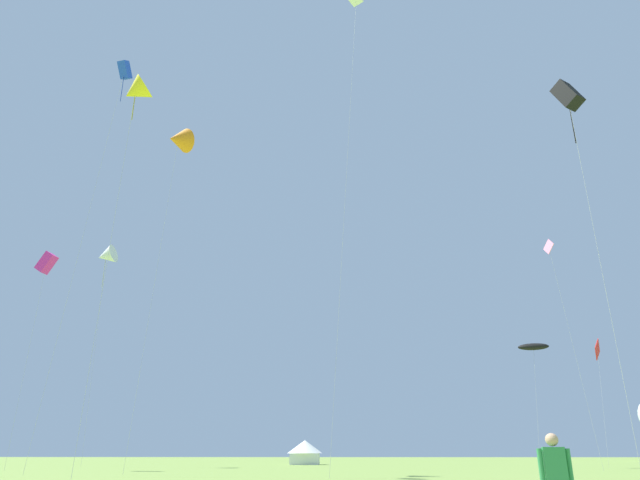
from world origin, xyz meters
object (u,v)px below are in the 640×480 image
(kite_white_delta, at_px, (106,256))
(kite_black_box, at_px, (568,96))
(kite_orange_delta, at_px, (178,140))
(kite_magenta_box, at_px, (47,263))
(kite_pink_diamond, at_px, (550,254))
(kite_yellow_delta, at_px, (136,91))
(kite_black_parafoil, at_px, (533,347))
(kite_red_diamond, at_px, (597,350))
(festival_tent_right, at_px, (305,451))
(kite_blue_box, at_px, (124,72))

(kite_white_delta, height_order, kite_black_box, kite_white_delta)
(kite_orange_delta, xyz_separation_m, kite_magenta_box, (-14.49, 8.12, -8.48))
(kite_pink_diamond, distance_m, kite_yellow_delta, 39.28)
(kite_white_delta, relative_size, kite_black_parafoil, 2.01)
(kite_white_delta, relative_size, kite_red_diamond, 1.86)
(kite_pink_diamond, distance_m, kite_magenta_box, 48.20)
(kite_red_diamond, bearing_deg, kite_magenta_box, -166.52)
(kite_black_box, relative_size, kite_red_diamond, 1.51)
(kite_red_diamond, bearing_deg, festival_tent_right, 160.89)
(kite_white_delta, distance_m, kite_yellow_delta, 37.89)
(kite_white_delta, xyz_separation_m, kite_blue_box, (9.75, -22.95, 8.81))
(kite_yellow_delta, bearing_deg, festival_tent_right, 81.52)
(festival_tent_right, bearing_deg, kite_magenta_box, -133.05)
(kite_pink_diamond, relative_size, kite_red_diamond, 1.53)
(kite_red_diamond, relative_size, kite_black_parafoil, 1.08)
(kite_orange_delta, height_order, kite_black_parafoil, kite_orange_delta)
(kite_orange_delta, bearing_deg, kite_pink_diamond, 14.19)
(kite_orange_delta, xyz_separation_m, kite_black_parafoil, (34.11, 18.24, -15.23))
(kite_white_delta, relative_size, kite_blue_box, 0.75)
(kite_black_parafoil, xyz_separation_m, kite_magenta_box, (-48.60, -10.12, 6.75))
(kite_black_parafoil, bearing_deg, kite_black_box, -102.39)
(kite_black_box, distance_m, kite_black_parafoil, 36.65)
(kite_pink_diamond, relative_size, festival_tent_right, 4.61)
(kite_magenta_box, bearing_deg, kite_red_diamond, 13.48)
(kite_magenta_box, bearing_deg, kite_black_box, -31.40)
(kite_pink_diamond, xyz_separation_m, kite_orange_delta, (-33.70, -8.52, 8.20))
(kite_pink_diamond, bearing_deg, kite_yellow_delta, -144.42)
(kite_blue_box, distance_m, kite_red_diamond, 56.35)
(kite_red_diamond, xyz_separation_m, kite_orange_delta, (-42.15, -21.70, 15.07))
(kite_blue_box, bearing_deg, festival_tent_right, 69.78)
(kite_pink_diamond, relative_size, kite_black_box, 1.02)
(kite_red_diamond, bearing_deg, kite_orange_delta, -152.76)
(kite_black_box, relative_size, festival_tent_right, 4.53)
(kite_red_diamond, bearing_deg, kite_white_delta, -178.34)
(kite_black_parafoil, bearing_deg, kite_blue_box, -151.23)
(kite_pink_diamond, height_order, kite_red_diamond, kite_pink_diamond)
(kite_pink_diamond, xyz_separation_m, kite_magenta_box, (-48.19, -0.40, -0.28))
(kite_black_box, bearing_deg, kite_pink_diamond, 73.95)
(kite_pink_diamond, bearing_deg, kite_black_box, -106.05)
(kite_magenta_box, distance_m, festival_tent_right, 38.32)
(kite_white_delta, distance_m, kite_orange_delta, 24.80)
(kite_blue_box, distance_m, kite_pink_diamond, 41.91)
(kite_pink_diamond, relative_size, kite_orange_delta, 0.72)
(kite_black_box, relative_size, kite_magenta_box, 1.02)
(kite_red_diamond, bearing_deg, kite_pink_diamond, -122.67)
(kite_white_delta, relative_size, kite_pink_diamond, 1.21)
(kite_yellow_delta, relative_size, festival_tent_right, 5.21)
(kite_black_box, xyz_separation_m, kite_red_diamond, (15.75, 38.54, -7.09))
(kite_blue_box, xyz_separation_m, kite_pink_diamond, (38.05, 11.40, -13.36))
(kite_orange_delta, height_order, kite_yellow_delta, kite_orange_delta)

